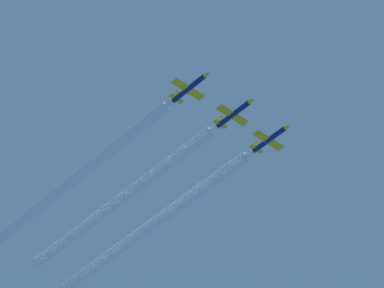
{
  "coord_description": "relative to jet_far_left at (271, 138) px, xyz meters",
  "views": [
    {
      "loc": [
        139.31,
        143.7,
        1.95
      ],
      "look_at": [
        0.03,
        -12.41,
        193.69
      ],
      "focal_mm": 124.92,
      "sensor_mm": 36.0,
      "label": 1
    }
  ],
  "objects": [
    {
      "name": "smoke_trail_center",
      "position": [
        23.05,
        -37.17,
        -0.16
      ],
      "size": [
        2.47,
        64.46,
        2.47
      ],
      "color": "white"
    },
    {
      "name": "smoke_trail_inner_left",
      "position": [
        11.3,
        -35.75,
        -0.44
      ],
      "size": [
        2.47,
        62.95,
        2.47
      ],
      "color": "white"
    },
    {
      "name": "smoke_trail_far_left",
      "position": [
        -0.0,
        -38.16,
        -0.03
      ],
      "size": [
        2.47,
        65.95,
        2.47
      ],
      "color": "white"
    },
    {
      "name": "jet_center",
      "position": [
        23.05,
        0.25,
        -0.14
      ],
      "size": [
        7.79,
        11.34,
        2.73
      ],
      "color": "navy"
    },
    {
      "name": "jet_inner_left",
      "position": [
        11.3,
        0.91,
        -0.41
      ],
      "size": [
        7.79,
        11.34,
        2.73
      ],
      "color": "navy"
    },
    {
      "name": "jet_far_left",
      "position": [
        0.0,
        0.0,
        0.0
      ],
      "size": [
        7.79,
        11.34,
        2.73
      ],
      "color": "navy"
    }
  ]
}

